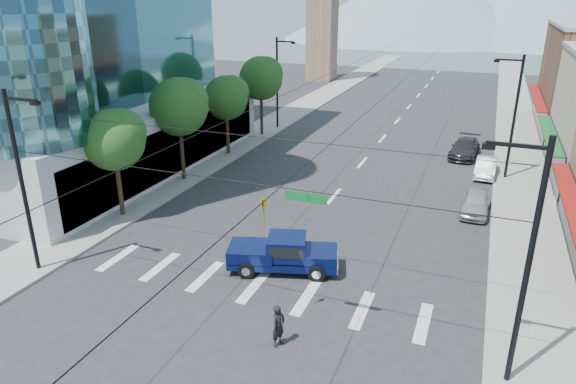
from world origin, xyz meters
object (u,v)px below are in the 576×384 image
pickup_truck (282,253)px  parked_car_mid (486,167)px  parked_car_near (476,203)px  pedestrian (278,326)px  parked_car_far (465,148)px

pickup_truck → parked_car_mid: bearing=47.9°
parked_car_near → pickup_truck: bearing=-125.9°
pedestrian → parked_car_mid: pedestrian is taller
pickup_truck → pedestrian: size_ratio=3.27×
parked_car_near → parked_car_mid: (0.38, 7.76, -0.02)m
pickup_truck → parked_car_near: 13.95m
parked_car_far → parked_car_mid: bearing=-63.6°
pickup_truck → parked_car_far: 24.40m
pickup_truck → parked_car_near: pickup_truck is taller
pedestrian → parked_car_mid: (6.90, 24.24, -0.20)m
pedestrian → parked_car_far: bearing=5.8°
parked_car_near → pedestrian: bearing=-109.6°
parked_car_mid → pedestrian: bearing=-103.9°
parked_car_near → parked_car_far: 12.41m
parked_car_near → parked_car_far: bearing=98.5°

